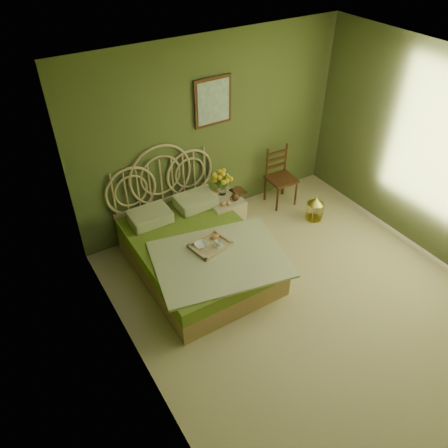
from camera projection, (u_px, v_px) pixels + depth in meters
floor at (310, 305)px, 5.20m from camera, size 4.50×4.50×0.00m
ceiling at (348, 93)px, 3.60m from camera, size 4.50×4.50×0.00m
wall_back at (212, 133)px, 5.90m from camera, size 4.00×0.00×4.00m
wall_left at (142, 296)px, 3.57m from camera, size 0.00×4.50×4.50m
wall_art at (213, 102)px, 5.61m from camera, size 0.54×0.04×0.64m
bed at (196, 250)px, 5.54m from camera, size 1.72×2.17×1.34m
nightstand at (224, 208)px, 6.16m from camera, size 0.47×0.48×0.95m
chair at (279, 173)px, 6.62m from camera, size 0.42×0.42×0.90m
birdcage at (315, 209)px, 6.43m from camera, size 0.24×0.24×0.37m
book_lower at (234, 194)px, 6.12m from camera, size 0.20×0.24×0.02m
book_upper at (234, 192)px, 6.11m from camera, size 0.19×0.23×0.02m
cereal_bowl at (201, 245)px, 5.24m from camera, size 0.16×0.16×0.04m
coffee_cup at (219, 244)px, 5.23m from camera, size 0.09×0.09×0.08m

